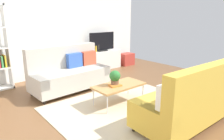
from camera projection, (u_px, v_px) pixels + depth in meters
name	position (u px, v px, depth m)	size (l,w,h in m)	color
ground_plane	(114.00, 102.00, 4.46)	(7.68, 7.68, 0.00)	brown
wall_far	(54.00, 28.00, 6.16)	(6.40, 0.12, 2.90)	white
area_rug	(124.00, 107.00, 4.19)	(2.90, 2.20, 0.01)	beige
couch_beige	(70.00, 73.00, 5.07)	(1.94, 0.94, 1.10)	#B2ADA3
couch_green	(189.00, 101.00, 3.38)	(1.93, 0.90, 1.10)	gold
coffee_table	(119.00, 86.00, 4.27)	(1.10, 0.56, 0.42)	#B7844C
tv_console	(102.00, 60.00, 7.15)	(1.40, 0.44, 0.64)	silver
tv	(102.00, 42.00, 6.98)	(1.00, 0.20, 0.64)	black
storage_trunk	(126.00, 59.00, 7.79)	(0.52, 0.40, 0.44)	#B2382D
potted_plant	(115.00, 77.00, 4.17)	(0.23, 0.23, 0.32)	brown
table_book_0	(115.00, 85.00, 4.17)	(0.24, 0.18, 0.03)	orange
vase_0	(87.00, 51.00, 6.73)	(0.13, 0.13, 0.12)	#B24C4C
bottle_0	(93.00, 49.00, 6.78)	(0.06, 0.06, 0.20)	gold
bottle_1	(96.00, 49.00, 6.84)	(0.06, 0.06, 0.21)	gold
bottle_2	(99.00, 48.00, 6.91)	(0.05, 0.05, 0.24)	#262626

